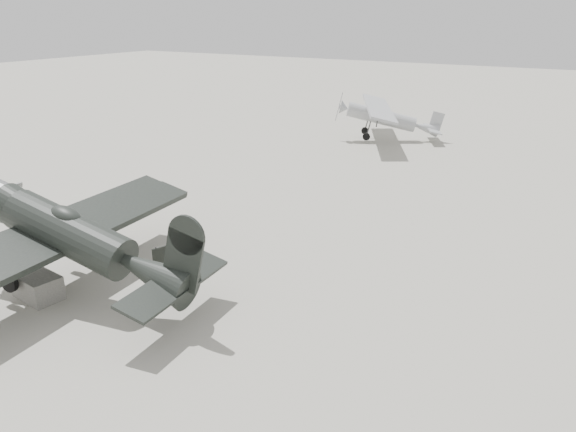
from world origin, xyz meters
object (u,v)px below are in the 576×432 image
at_px(lowwing_monoplane, 80,239).
at_px(highwing_monoplane, 386,115).
at_px(sign_board, 165,259).
at_px(equipment_block, 38,286).

relative_size(lowwing_monoplane, highwing_monoplane, 1.20).
bearing_deg(lowwing_monoplane, sign_board, 55.91).
distance_m(lowwing_monoplane, highwing_monoplane, 25.57).
bearing_deg(equipment_block, highwing_monoplane, 87.53).
xyz_separation_m(equipment_block, sign_board, (2.53, 2.94, 0.35)).
xyz_separation_m(lowwing_monoplane, equipment_block, (-1.29, -0.74, -1.56)).
xyz_separation_m(highwing_monoplane, equipment_block, (-1.14, -26.31, -1.37)).
bearing_deg(equipment_block, sign_board, 49.34).
relative_size(highwing_monoplane, sign_board, 7.82).
bearing_deg(sign_board, equipment_block, -110.81).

